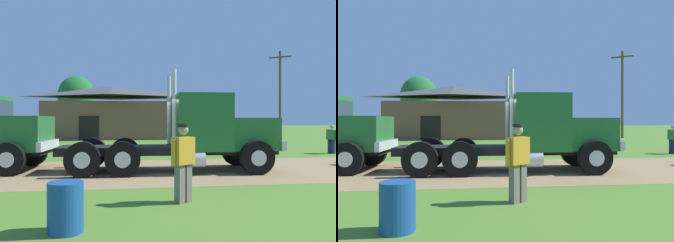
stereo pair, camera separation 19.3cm
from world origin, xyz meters
TOP-DOWN VIEW (x-y plane):
  - ground_plane at (0.00, 0.00)m, footprint 200.00×200.00m
  - dirt_track at (0.00, 0.00)m, footprint 120.00×6.02m
  - truck_foreground_white at (0.06, -0.18)m, footprint 7.76×2.82m
  - visitor_by_barrel at (-1.30, -4.58)m, footprint 0.59×0.48m
  - visitor_far_side at (8.57, 4.69)m, footprint 0.40×0.64m
  - steel_barrel at (-3.51, -6.19)m, footprint 0.57×0.57m
  - shed_building at (-3.74, 21.38)m, footprint 13.70×6.85m
  - utility_pole_near at (13.24, 19.90)m, footprint 1.86×1.40m
  - tree_mid at (-9.23, 34.64)m, footprint 5.04×5.04m

SIDE VIEW (x-z plane):
  - ground_plane at x=0.00m, z-range 0.00..0.00m
  - dirt_track at x=0.00m, z-range 0.00..0.01m
  - steel_barrel at x=-3.51m, z-range 0.00..0.81m
  - visitor_far_side at x=8.57m, z-range 0.06..1.62m
  - visitor_by_barrel at x=-1.30m, z-range 0.09..1.81m
  - truck_foreground_white at x=0.06m, z-range -0.44..3.05m
  - shed_building at x=-3.74m, z-range -0.09..5.12m
  - utility_pole_near at x=13.24m, z-range 0.26..9.16m
  - tree_mid at x=-9.23m, z-range 1.18..9.12m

